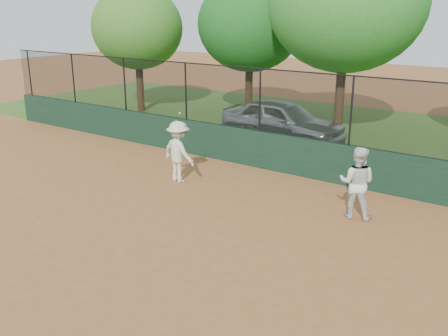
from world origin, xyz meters
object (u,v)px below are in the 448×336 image
Objects in this scene: parked_car at (282,122)px; player_second at (357,183)px; tree_1 at (250,24)px; tree_0 at (137,28)px; player_main at (179,152)px; tree_2 at (346,3)px.

parked_car is 2.71× the size of player_second.
parked_car is at bearing -42.73° from tree_1.
player_second is 15.67m from tree_0.
player_main reaches higher than parked_car.
player_main is at bearing -7.18° from player_second.
player_second reaches higher than parked_car.
player_second is 12.72m from tree_1.
tree_2 reaches higher than parked_car.
player_main is 0.36× the size of tree_0.
parked_car is 7.26m from player_second.
tree_1 is at bearing 21.02° from tree_0.
tree_2 is at bearing -31.63° from parked_car.
tree_2 is at bearing 3.21° from tree_0.
tree_2 reaches higher than player_second.
tree_1 reaches higher than tree_0.
tree_0 is at bearing -158.98° from tree_1.
tree_2 is (5.10, -1.41, 0.89)m from tree_1.
tree_0 is at bearing -176.79° from tree_2.
tree_1 is at bearing 110.18° from player_main.
tree_2 reaches higher than tree_1.
tree_2 is (-3.55, 7.30, 4.23)m from player_second.
player_second is 0.84× the size of player_main.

